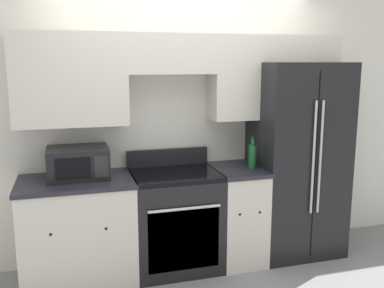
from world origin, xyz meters
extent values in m
plane|color=gray|center=(0.00, 0.00, 0.00)|extent=(12.00, 12.00, 0.00)
cube|color=silver|center=(0.00, 0.66, 1.30)|extent=(8.00, 0.06, 2.60)
cube|color=beige|center=(-1.02, 0.46, 1.72)|extent=(0.93, 0.33, 0.77)
cube|color=beige|center=(-0.16, 0.46, 1.94)|extent=(0.78, 0.33, 0.35)
cube|color=beige|center=(0.86, 0.46, 1.72)|extent=(1.25, 0.33, 0.77)
cube|color=beige|center=(-1.02, 0.31, 0.43)|extent=(0.93, 0.62, 0.86)
cube|color=#23232D|center=(-1.02, 0.31, 0.88)|extent=(0.96, 0.64, 0.03)
sphere|color=black|center=(-1.23, 0.00, 0.56)|extent=(0.03, 0.03, 0.03)
sphere|color=black|center=(-0.81, 0.00, 0.56)|extent=(0.03, 0.03, 0.03)
cube|color=beige|center=(0.44, 0.31, 0.43)|extent=(0.42, 0.62, 0.86)
cube|color=#23232D|center=(0.44, 0.31, 0.88)|extent=(0.44, 0.64, 0.03)
sphere|color=black|center=(0.35, 0.00, 0.56)|extent=(0.03, 0.03, 0.03)
sphere|color=black|center=(0.53, 0.00, 0.56)|extent=(0.03, 0.03, 0.03)
cube|color=black|center=(-0.16, 0.31, 0.43)|extent=(0.78, 0.62, 0.86)
cube|color=black|center=(-0.16, 0.01, 0.39)|extent=(0.62, 0.01, 0.55)
cube|color=black|center=(-0.16, 0.31, 0.88)|extent=(0.78, 0.62, 0.04)
cube|color=black|center=(-0.16, 0.59, 0.98)|extent=(0.78, 0.04, 0.16)
cylinder|color=silver|center=(-0.16, -0.02, 0.67)|extent=(0.62, 0.02, 0.02)
cube|color=black|center=(1.07, 0.39, 0.93)|extent=(0.83, 0.77, 1.86)
cube|color=black|center=(1.07, 0.00, 0.93)|extent=(0.01, 0.01, 1.72)
cylinder|color=#B7B7BC|center=(1.03, -0.02, 1.03)|extent=(0.02, 0.02, 1.03)
cylinder|color=#B7B7BC|center=(1.10, -0.02, 1.03)|extent=(0.02, 0.02, 1.03)
cube|color=black|center=(-0.99, 0.38, 1.03)|extent=(0.51, 0.39, 0.26)
cube|color=black|center=(-1.03, 0.18, 1.03)|extent=(0.28, 0.01, 0.17)
cube|color=#262628|center=(-0.81, 0.18, 1.03)|extent=(0.11, 0.01, 0.18)
cylinder|color=#195928|center=(0.57, 0.27, 1.01)|extent=(0.08, 0.08, 0.22)
cylinder|color=#195928|center=(0.57, 0.27, 1.14)|extent=(0.03, 0.03, 0.06)
cylinder|color=black|center=(0.57, 0.27, 1.19)|extent=(0.04, 0.04, 0.02)
camera|label=1|loc=(-1.05, -3.28, 1.87)|focal=40.00mm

